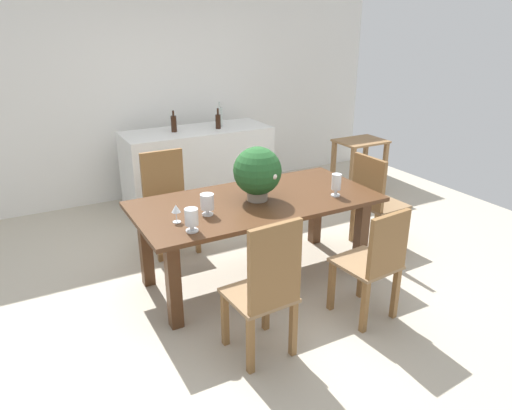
{
  "coord_description": "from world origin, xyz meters",
  "views": [
    {
      "loc": [
        -1.84,
        -3.42,
        2.23
      ],
      "look_at": [
        0.02,
        -0.01,
        0.69
      ],
      "focal_mm": 33.65,
      "sensor_mm": 36.0,
      "label": 1
    }
  ],
  "objects_px": {
    "crystal_vase_right": "(336,183)",
    "crystal_vase_center_near": "(207,203)",
    "chair_near_right": "(375,261)",
    "crystal_vase_left": "(191,218)",
    "side_table": "(360,155)",
    "kitchen_counter": "(198,167)",
    "wine_glass": "(176,209)",
    "flower_centerpiece": "(257,172)",
    "wine_bottle_tall": "(174,123)",
    "wine_bottle_amber": "(220,117)",
    "wine_bottle_green": "(218,121)",
    "chair_foot_end": "(374,198)",
    "chair_far_left": "(167,196)",
    "chair_near_left": "(267,287)",
    "dining_table": "(256,212)"
  },
  "relations": [
    {
      "from": "chair_far_left",
      "to": "crystal_vase_left",
      "type": "bearing_deg",
      "value": -99.91
    },
    {
      "from": "wine_bottle_amber",
      "to": "side_table",
      "type": "bearing_deg",
      "value": -23.92
    },
    {
      "from": "crystal_vase_left",
      "to": "wine_glass",
      "type": "xyz_separation_m",
      "value": [
        -0.04,
        0.21,
        0.0
      ]
    },
    {
      "from": "chair_near_right",
      "to": "kitchen_counter",
      "type": "relative_size",
      "value": 0.52
    },
    {
      "from": "chair_far_left",
      "to": "wine_glass",
      "type": "relative_size",
      "value": 6.88
    },
    {
      "from": "kitchen_counter",
      "to": "chair_near_right",
      "type": "bearing_deg",
      "value": -85.9
    },
    {
      "from": "dining_table",
      "to": "crystal_vase_right",
      "type": "distance_m",
      "value": 0.74
    },
    {
      "from": "chair_near_left",
      "to": "wine_bottle_amber",
      "type": "xyz_separation_m",
      "value": [
        1.06,
        3.04,
        0.5
      ]
    },
    {
      "from": "chair_far_left",
      "to": "chair_near_left",
      "type": "height_order",
      "value": "chair_near_left"
    },
    {
      "from": "crystal_vase_left",
      "to": "crystal_vase_center_near",
      "type": "relative_size",
      "value": 1.02
    },
    {
      "from": "chair_foot_end",
      "to": "wine_glass",
      "type": "bearing_deg",
      "value": 91.04
    },
    {
      "from": "chair_far_left",
      "to": "chair_near_right",
      "type": "bearing_deg",
      "value": -64.0
    },
    {
      "from": "dining_table",
      "to": "wine_bottle_green",
      "type": "xyz_separation_m",
      "value": [
        0.52,
        1.92,
        0.4
      ]
    },
    {
      "from": "wine_bottle_green",
      "to": "side_table",
      "type": "bearing_deg",
      "value": -19.61
    },
    {
      "from": "crystal_vase_right",
      "to": "wine_bottle_green",
      "type": "xyz_separation_m",
      "value": [
        -0.14,
        2.17,
        0.16
      ]
    },
    {
      "from": "chair_near_left",
      "to": "wine_bottle_green",
      "type": "distance_m",
      "value": 3.12
    },
    {
      "from": "crystal_vase_left",
      "to": "side_table",
      "type": "height_order",
      "value": "crystal_vase_left"
    },
    {
      "from": "wine_bottle_amber",
      "to": "wine_bottle_tall",
      "type": "relative_size",
      "value": 1.19
    },
    {
      "from": "chair_foot_end",
      "to": "side_table",
      "type": "height_order",
      "value": "chair_foot_end"
    },
    {
      "from": "chair_foot_end",
      "to": "flower_centerpiece",
      "type": "relative_size",
      "value": 2.09
    },
    {
      "from": "wine_glass",
      "to": "wine_bottle_tall",
      "type": "distance_m",
      "value": 2.27
    },
    {
      "from": "chair_foot_end",
      "to": "crystal_vase_left",
      "type": "distance_m",
      "value": 2.12
    },
    {
      "from": "wine_bottle_tall",
      "to": "crystal_vase_left",
      "type": "bearing_deg",
      "value": -106.8
    },
    {
      "from": "flower_centerpiece",
      "to": "wine_bottle_green",
      "type": "distance_m",
      "value": 1.99
    },
    {
      "from": "kitchen_counter",
      "to": "crystal_vase_left",
      "type": "bearing_deg",
      "value": -112.89
    },
    {
      "from": "wine_bottle_green",
      "to": "chair_far_left",
      "type": "bearing_deg",
      "value": -137.42
    },
    {
      "from": "kitchen_counter",
      "to": "wine_glass",
      "type": "bearing_deg",
      "value": -115.82
    },
    {
      "from": "wine_bottle_amber",
      "to": "wine_glass",
      "type": "bearing_deg",
      "value": -122.09
    },
    {
      "from": "chair_far_left",
      "to": "chair_near_left",
      "type": "distance_m",
      "value": 2.01
    },
    {
      "from": "chair_far_left",
      "to": "wine_bottle_tall",
      "type": "relative_size",
      "value": 3.94
    },
    {
      "from": "chair_far_left",
      "to": "wine_bottle_tall",
      "type": "distance_m",
      "value": 1.21
    },
    {
      "from": "chair_foot_end",
      "to": "dining_table",
      "type": "bearing_deg",
      "value": 87.31
    },
    {
      "from": "chair_foot_end",
      "to": "kitchen_counter",
      "type": "xyz_separation_m",
      "value": [
        -1.08,
        2.0,
        -0.06
      ]
    },
    {
      "from": "chair_near_left",
      "to": "crystal_vase_right",
      "type": "relative_size",
      "value": 5.26
    },
    {
      "from": "crystal_vase_right",
      "to": "crystal_vase_center_near",
      "type": "bearing_deg",
      "value": 173.16
    },
    {
      "from": "dining_table",
      "to": "wine_bottle_green",
      "type": "height_order",
      "value": "wine_bottle_green"
    },
    {
      "from": "wine_glass",
      "to": "kitchen_counter",
      "type": "xyz_separation_m",
      "value": [
        1.03,
        2.13,
        -0.39
      ]
    },
    {
      "from": "crystal_vase_right",
      "to": "kitchen_counter",
      "type": "bearing_deg",
      "value": 99.87
    },
    {
      "from": "chair_near_right",
      "to": "chair_near_left",
      "type": "relative_size",
      "value": 0.88
    },
    {
      "from": "dining_table",
      "to": "chair_near_left",
      "type": "xyz_separation_m",
      "value": [
        -0.47,
        -1.01,
        -0.08
      ]
    },
    {
      "from": "wine_bottle_amber",
      "to": "wine_bottle_tall",
      "type": "xyz_separation_m",
      "value": [
        -0.61,
        -0.03,
        -0.02
      ]
    },
    {
      "from": "chair_foot_end",
      "to": "wine_glass",
      "type": "relative_size",
      "value": 6.75
    },
    {
      "from": "flower_centerpiece",
      "to": "wine_glass",
      "type": "xyz_separation_m",
      "value": [
        -0.77,
        -0.12,
        -0.15
      ]
    },
    {
      "from": "chair_near_right",
      "to": "crystal_vase_left",
      "type": "height_order",
      "value": "crystal_vase_left"
    },
    {
      "from": "dining_table",
      "to": "wine_bottle_amber",
      "type": "relative_size",
      "value": 7.01
    },
    {
      "from": "chair_far_left",
      "to": "crystal_vase_left",
      "type": "height_order",
      "value": "chair_far_left"
    },
    {
      "from": "flower_centerpiece",
      "to": "wine_bottle_tall",
      "type": "distance_m",
      "value": 2.02
    },
    {
      "from": "crystal_vase_center_near",
      "to": "side_table",
      "type": "height_order",
      "value": "crystal_vase_center_near"
    },
    {
      "from": "crystal_vase_left",
      "to": "kitchen_counter",
      "type": "distance_m",
      "value": 2.57
    },
    {
      "from": "wine_bottle_green",
      "to": "wine_bottle_tall",
      "type": "bearing_deg",
      "value": 170.48
    }
  ]
}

